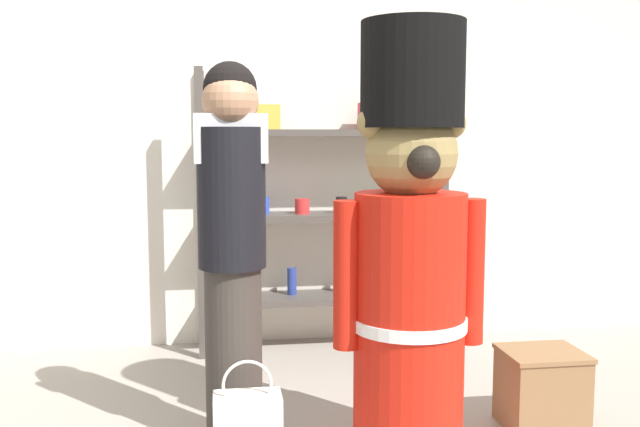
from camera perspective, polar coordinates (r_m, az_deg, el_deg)
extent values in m
cube|color=silver|center=(4.48, -4.28, 6.16)|extent=(6.40, 0.12, 2.60)
cube|color=#4C4742|center=(4.13, -9.64, -0.16)|extent=(0.05, 0.05, 1.71)
cube|color=#4C4742|center=(4.34, 9.98, 0.16)|extent=(0.05, 0.05, 1.71)
cube|color=#4C4742|center=(4.42, -9.55, 0.28)|extent=(0.05, 0.05, 1.71)
cube|color=#4C4742|center=(4.62, 8.82, 0.56)|extent=(0.05, 0.05, 1.71)
cube|color=#4C4742|center=(4.41, 0.12, -6.84)|extent=(1.46, 0.30, 0.04)
cube|color=#4C4742|center=(4.32, 0.12, -0.23)|extent=(1.46, 0.30, 0.04)
cube|color=#4C4742|center=(4.29, 0.12, 6.57)|extent=(1.46, 0.30, 0.04)
cylinder|color=navy|center=(4.25, -7.97, 0.44)|extent=(0.07, 0.07, 0.08)
cylinder|color=blue|center=(4.31, -4.74, 0.67)|extent=(0.09, 0.09, 0.10)
cylinder|color=red|center=(4.29, -1.46, 0.60)|extent=(0.09, 0.09, 0.09)
cylinder|color=black|center=(4.31, 1.75, 0.70)|extent=(0.07, 0.07, 0.10)
cylinder|color=green|center=(4.40, 4.78, 0.78)|extent=(0.09, 0.09, 0.10)
cylinder|color=yellow|center=(4.45, 7.86, 0.80)|extent=(0.09, 0.09, 0.10)
cylinder|color=#596B33|center=(4.35, -7.07, -5.68)|extent=(0.07, 0.07, 0.17)
cylinder|color=navy|center=(4.39, -2.30, -5.51)|extent=(0.06, 0.06, 0.17)
cylinder|color=silver|center=(4.42, 2.45, -5.18)|extent=(0.06, 0.06, 0.21)
cylinder|color=#B27226|center=(4.48, 7.11, -5.09)|extent=(0.06, 0.06, 0.20)
cube|color=gold|center=(4.26, -4.29, 7.82)|extent=(0.15, 0.12, 0.15)
cube|color=#B21E2D|center=(4.35, 4.44, 7.89)|extent=(0.18, 0.15, 0.16)
cylinder|color=red|center=(2.92, 7.24, -9.01)|extent=(0.45, 0.45, 1.09)
cylinder|color=white|center=(2.92, 7.25, -8.75)|extent=(0.47, 0.47, 0.05)
sphere|color=olive|center=(2.82, 7.44, 4.86)|extent=(0.37, 0.37, 0.37)
sphere|color=olive|center=(2.78, 4.34, 7.35)|extent=(0.13, 0.13, 0.13)
sphere|color=olive|center=(2.86, 10.53, 7.23)|extent=(0.13, 0.13, 0.13)
cylinder|color=black|center=(2.83, 7.54, 11.12)|extent=(0.41, 0.41, 0.41)
cylinder|color=red|center=(2.81, 2.19, -5.01)|extent=(0.11, 0.11, 0.60)
cylinder|color=red|center=(2.95, 12.17, -4.61)|extent=(0.11, 0.11, 0.60)
sphere|color=black|center=(2.66, 8.40, 4.16)|extent=(0.13, 0.13, 0.13)
cylinder|color=#38332D|center=(3.04, -7.02, -11.50)|extent=(0.24, 0.24, 0.77)
cylinder|color=black|center=(2.90, -7.20, 1.28)|extent=(0.28, 0.28, 0.58)
sphere|color=#A37556|center=(2.89, -7.31, 9.05)|extent=(0.23, 0.23, 0.23)
cube|color=silver|center=(2.84, -7.25, 6.07)|extent=(0.29, 0.04, 0.20)
sphere|color=black|center=(2.92, -7.33, 10.05)|extent=(0.22, 0.22, 0.22)
torus|color=silver|center=(2.74, -5.94, -13.68)|extent=(0.19, 0.01, 0.19)
cube|color=olive|center=(3.41, 17.56, -13.61)|extent=(0.34, 0.30, 0.33)
cube|color=olive|center=(3.36, 17.66, -10.77)|extent=(0.35, 0.31, 0.02)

